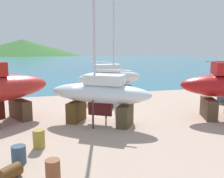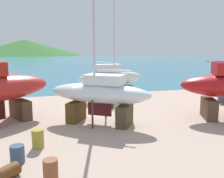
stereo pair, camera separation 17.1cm
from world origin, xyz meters
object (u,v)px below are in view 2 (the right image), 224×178
object	(u,v)px
sailboat_far_slipway	(100,94)
barrel_ochre	(38,139)
barrel_rust_near	(110,104)
barrel_tipped_right	(8,172)
barrel_rust_far	(17,154)
barrel_by_slipway	(51,171)
barrel_blue_faded	(222,98)
sailboat_large_starboard	(111,79)

from	to	relation	value
sailboat_far_slipway	barrel_ochre	xyz separation A→B (m)	(-3.82, -3.20, -1.47)
barrel_rust_near	barrel_ochre	xyz separation A→B (m)	(-5.48, -6.97, 0.08)
barrel_rust_near	barrel_tipped_right	size ratio (longest dim) A/B	0.90
barrel_tipped_right	barrel_rust_far	world-z (taller)	barrel_rust_far
barrel_tipped_right	sailboat_far_slipway	bearing A→B (deg)	51.10
sailboat_far_slipway	barrel_rust_far	size ratio (longest dim) A/B	13.42
barrel_by_slipway	barrel_ochre	bearing A→B (deg)	98.50
barrel_rust_near	barrel_by_slipway	size ratio (longest dim) A/B	0.83
barrel_ochre	barrel_rust_far	size ratio (longest dim) A/B	1.18
sailboat_far_slipway	barrel_rust_near	world-z (taller)	sailboat_far_slipway
barrel_blue_faded	barrel_rust_far	size ratio (longest dim) A/B	1.21
barrel_blue_faded	barrel_ochre	distance (m)	16.57
barrel_blue_faded	barrel_ochre	size ratio (longest dim) A/B	1.02
sailboat_far_slipway	barrel_blue_faded	bearing A→B (deg)	-132.48
barrel_rust_far	barrel_rust_near	bearing A→B (deg)	53.40
barrel_rust_near	barrel_blue_faded	world-z (taller)	barrel_blue_faded
sailboat_far_slipway	barrel_tipped_right	size ratio (longest dim) A/B	12.47
barrel_rust_near	barrel_by_slipway	world-z (taller)	barrel_by_slipway
barrel_tipped_right	barrel_rust_far	distance (m)	1.32
sailboat_far_slipway	barrel_blue_faded	size ratio (longest dim) A/B	11.07
barrel_by_slipway	barrel_tipped_right	xyz separation A→B (m)	(-1.55, 0.74, -0.19)
sailboat_large_starboard	barrel_by_slipway	distance (m)	15.38
barrel_rust_near	barrel_tipped_right	distance (m)	11.73
barrel_by_slipway	barrel_rust_far	bearing A→B (deg)	123.33
barrel_by_slipway	barrel_blue_faded	world-z (taller)	barrel_blue_faded
sailboat_large_starboard	barrel_rust_far	world-z (taller)	sailboat_large_starboard
sailboat_large_starboard	barrel_rust_far	distance (m)	14.18
barrel_rust_near	barrel_tipped_right	world-z (taller)	barrel_rust_near
sailboat_large_starboard	barrel_rust_far	bearing A→B (deg)	-129.26
sailboat_far_slipway	barrel_ochre	size ratio (longest dim) A/B	11.34
barrel_by_slipway	sailboat_far_slipway	bearing A→B (deg)	63.99
barrel_rust_near	sailboat_large_starboard	bearing A→B (deg)	74.76
sailboat_large_starboard	barrel_rust_near	world-z (taller)	sailboat_large_starboard
barrel_by_slipway	barrel_tipped_right	distance (m)	1.73
sailboat_large_starboard	barrel_ochre	world-z (taller)	sailboat_large_starboard
barrel_blue_faded	barrel_tipped_right	world-z (taller)	barrel_blue_faded
barrel_blue_faded	barrel_ochre	world-z (taller)	barrel_blue_faded
barrel_blue_faded	barrel_rust_far	bearing A→B (deg)	-154.74
barrel_blue_faded	barrel_rust_near	bearing A→B (deg)	175.28
barrel_blue_faded	barrel_ochre	bearing A→B (deg)	-158.22
barrel_rust_near	barrel_blue_faded	size ratio (longest dim) A/B	0.80
sailboat_large_starboard	barrel_by_slipway	size ratio (longest dim) A/B	11.15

